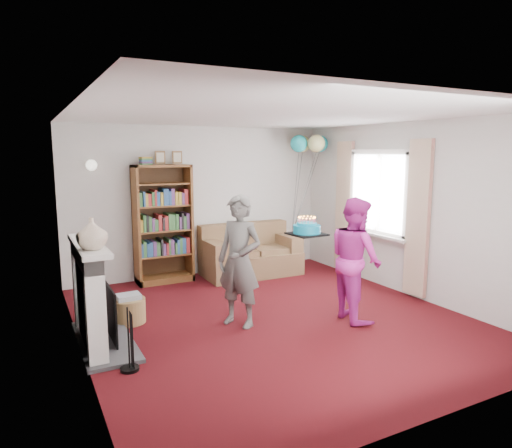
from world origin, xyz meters
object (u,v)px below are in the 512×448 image
person_striped (239,261)px  bookcase (162,225)px  person_magenta (355,259)px  birthday_cake (307,229)px  sofa (249,255)px

person_striped → bookcase: bearing=154.4°
person_magenta → birthday_cake: person_magenta is taller
bookcase → person_striped: size_ratio=1.33×
sofa → birthday_cake: (-0.36, -2.28, 0.82)m
bookcase → person_striped: (0.27, -2.30, -0.13)m
sofa → person_magenta: size_ratio=1.06×
bookcase → person_striped: bookcase is taller
person_striped → birthday_cake: 0.91m
birthday_cake → person_striped: bearing=165.2°
bookcase → person_magenta: (1.64, -2.76, -0.16)m
sofa → birthday_cake: birthday_cake is taller
person_striped → person_magenta: person_striped is taller
bookcase → sofa: bearing=-9.3°
sofa → person_striped: size_ratio=1.02×
bookcase → person_magenta: size_ratio=1.37×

